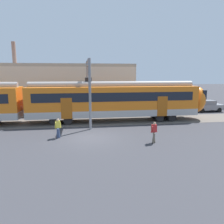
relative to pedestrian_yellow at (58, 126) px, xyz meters
The scene contains 7 objects.
ground_plane 2.75m from the pedestrian_yellow, ahead, with size 160.00×160.00×0.00m, color #38383D.
track_bed 8.00m from the pedestrian_yellow, 134.58° to the left, with size 80.00×4.40×0.01m, color #605951.
pedestrian_yellow is the anchor object (origin of this frame).
pedestrian_red 7.61m from the pedestrian_yellow, 18.08° to the right, with size 0.54×0.67×1.67m.
parked_car_grey 21.39m from the pedestrian_yellow, 27.07° to the left, with size 4.02×1.79×1.54m.
catenary_gantry 7.10m from the pedestrian_yellow, 64.21° to the left, with size 0.24×6.64×6.53m.
background_building 13.49m from the pedestrian_yellow, 92.77° to the left, with size 19.69×5.00×9.20m.
Camera 1 is at (-0.71, -17.23, 5.21)m, focal length 35.00 mm.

